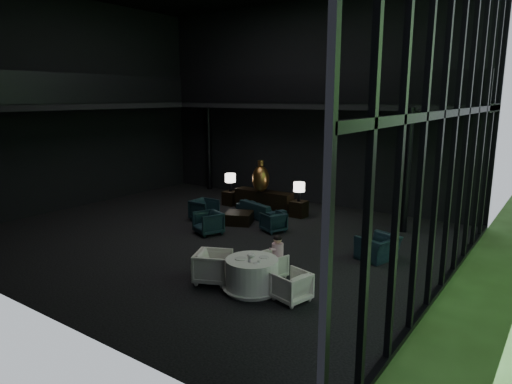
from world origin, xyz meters
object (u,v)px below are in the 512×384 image
Objects in this scene: bronze_urn at (261,178)px; lounge_armchair_south at (208,221)px; child at (278,247)px; dining_table at (252,277)px; lounge_armchair_east at (273,222)px; side_table_right at (299,209)px; sofa at (261,207)px; dining_chair_west at (213,264)px; dining_chair_east at (291,286)px; lounge_armchair_west at (204,208)px; table_lamp_left at (230,179)px; table_lamp_right at (299,188)px; coffee_table at (239,218)px; dining_chair_north at (270,266)px; window_armchair at (378,245)px; side_table_left at (230,198)px; console at (264,201)px.

lounge_armchair_south is (0.30, -3.39, -0.87)m from bronze_urn.
bronze_urn is 1.98× the size of child.
dining_table is (3.98, -6.12, -0.96)m from bronze_urn.
child reaches higher than lounge_armchair_east.
sofa is at bearing -139.73° from side_table_right.
dining_chair_east is at bearing -109.01° from dining_chair_west.
side_table_right is 3.45m from lounge_armchair_west.
table_lamp_right is at bearing -0.57° from table_lamp_left.
coffee_table is at bearing -122.10° from table_lamp_right.
table_lamp_left is 7.76m from dining_chair_north.
window_armchair reaches higher than side_table_right.
lounge_armchair_west is 5.73m from child.
lounge_armchair_south reaches higher than sofa.
dining_chair_east is (4.68, -2.66, -0.08)m from lounge_armchair_south.
dining_chair_north is at bearing -66.82° from table_lamp_right.
table_lamp_right is at bearing -48.33° from lounge_armchair_west.
table_lamp_left is 0.76× the size of window_armchair.
dining_chair_west is at bearing 46.47° from child.
side_table_left is at bearing 134.19° from coffee_table.
child is at bearing -14.84° from window_armchair.
coffee_table is (0.06, 1.54, -0.22)m from lounge_armchair_south.
window_armchair is at bearing -20.47° from table_lamp_left.
bronze_urn is at bearing -5.71° from side_table_left.
coffee_table is at bearing -75.40° from lounge_armchair_west.
bronze_urn is 1.29m from sofa.
child reaches higher than lounge_armchair_south.
dining_chair_west is at bearing -65.48° from console.
sofa is at bearing -0.49° from dining_chair_west.
lounge_armchair_south is 3.89m from dining_chair_west.
bronze_urn is at bearing 116.88° from lounge_armchair_south.
child is at bearing -65.24° from side_table_right.
dining_chair_north is 0.92× the size of dining_chair_east.
dining_table is (2.12, -4.15, 0.01)m from lounge_armchair_east.
dining_chair_east is (3.38, -6.19, -0.75)m from table_lamp_right.
table_lamp_left is 1.23× the size of side_table_right.
table_lamp_right is 0.80× the size of dining_chair_west.
dining_table is (2.38, -6.25, -0.76)m from table_lamp_right.
sofa is at bearing -92.80° from window_armchair.
coffee_table is at bearing -79.14° from bronze_urn.
side_table_left is 7.72m from child.
sofa is 2.06× the size of window_armchair.
side_table_left is at bearing 131.63° from dining_table.
coffee_table is (-1.25, -2.00, -0.09)m from side_table_right.
dining_chair_north is 1.00× the size of child.
bronze_urn reaches higher than coffee_table.
table_lamp_right is 7.09m from dining_chair_east.
table_lamp_left is 0.53× the size of dining_table.
lounge_armchair_east is (3.46, -2.12, 0.04)m from side_table_left.
dining_chair_north is (-1.68, -2.73, -0.11)m from window_armchair.
console is 1.23× the size of sofa.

